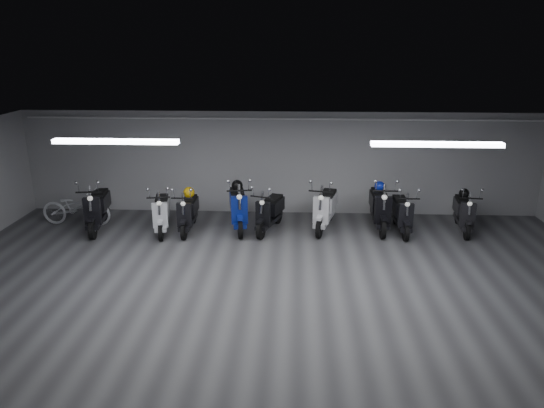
{
  "coord_description": "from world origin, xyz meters",
  "views": [
    {
      "loc": [
        0.39,
        -8.11,
        4.51
      ],
      "look_at": [
        -0.11,
        2.5,
        1.05
      ],
      "focal_mm": 32.68,
      "sensor_mm": 36.0,
      "label": 1
    }
  ],
  "objects_px": {
    "scooter_3": "(188,207)",
    "scooter_9": "(465,207)",
    "scooter_5": "(270,206)",
    "helmet_2": "(464,193)",
    "bicycle": "(76,203)",
    "scooter_6": "(325,202)",
    "scooter_8": "(402,207)",
    "scooter_7": "(380,201)",
    "helmet_0": "(380,186)",
    "scooter_4": "(238,201)",
    "scooter_0": "(97,202)",
    "scooter_2": "(161,206)",
    "helmet_1": "(237,185)",
    "helmet_3": "(189,193)"
  },
  "relations": [
    {
      "from": "scooter_5",
      "to": "helmet_3",
      "type": "distance_m",
      "value": 2.06
    },
    {
      "from": "scooter_3",
      "to": "scooter_8",
      "type": "relative_size",
      "value": 0.99
    },
    {
      "from": "helmet_1",
      "to": "scooter_9",
      "type": "bearing_deg",
      "value": -2.02
    },
    {
      "from": "scooter_0",
      "to": "scooter_4",
      "type": "bearing_deg",
      "value": -4.97
    },
    {
      "from": "bicycle",
      "to": "scooter_8",
      "type": "bearing_deg",
      "value": -89.3
    },
    {
      "from": "scooter_5",
      "to": "scooter_6",
      "type": "distance_m",
      "value": 1.41
    },
    {
      "from": "bicycle",
      "to": "helmet_3",
      "type": "distance_m",
      "value": 3.01
    },
    {
      "from": "scooter_6",
      "to": "scooter_8",
      "type": "xyz_separation_m",
      "value": [
        1.89,
        -0.15,
        -0.07
      ]
    },
    {
      "from": "scooter_3",
      "to": "scooter_7",
      "type": "distance_m",
      "value": 4.82
    },
    {
      "from": "scooter_4",
      "to": "scooter_8",
      "type": "height_order",
      "value": "scooter_4"
    },
    {
      "from": "scooter_5",
      "to": "helmet_0",
      "type": "distance_m",
      "value": 2.86
    },
    {
      "from": "scooter_5",
      "to": "helmet_1",
      "type": "height_order",
      "value": "scooter_5"
    },
    {
      "from": "scooter_0",
      "to": "scooter_3",
      "type": "bearing_deg",
      "value": -8.88
    },
    {
      "from": "scooter_7",
      "to": "helmet_2",
      "type": "xyz_separation_m",
      "value": [
        2.1,
        0.15,
        0.19
      ]
    },
    {
      "from": "scooter_3",
      "to": "scooter_9",
      "type": "bearing_deg",
      "value": 1.84
    },
    {
      "from": "scooter_4",
      "to": "bicycle",
      "type": "xyz_separation_m",
      "value": [
        -4.23,
        0.1,
        -0.17
      ]
    },
    {
      "from": "scooter_6",
      "to": "helmet_1",
      "type": "relative_size",
      "value": 6.74
    },
    {
      "from": "scooter_3",
      "to": "scooter_5",
      "type": "distance_m",
      "value": 2.04
    },
    {
      "from": "scooter_5",
      "to": "scooter_6",
      "type": "xyz_separation_m",
      "value": [
        1.39,
        0.22,
        0.07
      ]
    },
    {
      "from": "scooter_9",
      "to": "helmet_0",
      "type": "bearing_deg",
      "value": 177.39
    },
    {
      "from": "scooter_0",
      "to": "scooter_2",
      "type": "relative_size",
      "value": 1.1
    },
    {
      "from": "scooter_9",
      "to": "helmet_0",
      "type": "xyz_separation_m",
      "value": [
        -2.06,
        0.36,
        0.4
      ]
    },
    {
      "from": "scooter_0",
      "to": "scooter_8",
      "type": "relative_size",
      "value": 1.12
    },
    {
      "from": "scooter_9",
      "to": "bicycle",
      "type": "distance_m",
      "value": 9.86
    },
    {
      "from": "scooter_2",
      "to": "scooter_4",
      "type": "height_order",
      "value": "scooter_4"
    },
    {
      "from": "scooter_2",
      "to": "scooter_7",
      "type": "height_order",
      "value": "scooter_7"
    },
    {
      "from": "scooter_3",
      "to": "scooter_8",
      "type": "bearing_deg",
      "value": 1.22
    },
    {
      "from": "helmet_0",
      "to": "helmet_3",
      "type": "bearing_deg",
      "value": -174.88
    },
    {
      "from": "scooter_3",
      "to": "scooter_8",
      "type": "xyz_separation_m",
      "value": [
        5.31,
        0.18,
        0.01
      ]
    },
    {
      "from": "scooter_2",
      "to": "helmet_2",
      "type": "height_order",
      "value": "scooter_2"
    },
    {
      "from": "scooter_3",
      "to": "scooter_9",
      "type": "height_order",
      "value": "same"
    },
    {
      "from": "scooter_7",
      "to": "scooter_8",
      "type": "distance_m",
      "value": 0.56
    },
    {
      "from": "scooter_7",
      "to": "scooter_9",
      "type": "height_order",
      "value": "scooter_7"
    },
    {
      "from": "scooter_2",
      "to": "helmet_0",
      "type": "bearing_deg",
      "value": -3.11
    },
    {
      "from": "scooter_5",
      "to": "helmet_2",
      "type": "xyz_separation_m",
      "value": [
        4.87,
        0.44,
        0.27
      ]
    },
    {
      "from": "helmet_0",
      "to": "scooter_9",
      "type": "bearing_deg",
      "value": -9.96
    },
    {
      "from": "scooter_2",
      "to": "scooter_0",
      "type": "bearing_deg",
      "value": 166.17
    },
    {
      "from": "scooter_5",
      "to": "helmet_2",
      "type": "bearing_deg",
      "value": 23.17
    },
    {
      "from": "scooter_6",
      "to": "scooter_9",
      "type": "distance_m",
      "value": 3.45
    },
    {
      "from": "scooter_7",
      "to": "bicycle",
      "type": "height_order",
      "value": "scooter_7"
    },
    {
      "from": "scooter_2",
      "to": "helmet_0",
      "type": "xyz_separation_m",
      "value": [
        5.45,
        0.75,
        0.38
      ]
    },
    {
      "from": "helmet_2",
      "to": "helmet_3",
      "type": "relative_size",
      "value": 0.89
    },
    {
      "from": "scooter_4",
      "to": "helmet_3",
      "type": "distance_m",
      "value": 1.25
    },
    {
      "from": "scooter_8",
      "to": "helmet_2",
      "type": "xyz_separation_m",
      "value": [
        1.59,
        0.37,
        0.27
      ]
    },
    {
      "from": "helmet_3",
      "to": "scooter_3",
      "type": "bearing_deg",
      "value": -89.25
    },
    {
      "from": "scooter_8",
      "to": "scooter_0",
      "type": "bearing_deg",
      "value": -178.56
    },
    {
      "from": "helmet_2",
      "to": "scooter_4",
      "type": "bearing_deg",
      "value": -176.85
    },
    {
      "from": "helmet_2",
      "to": "scooter_8",
      "type": "bearing_deg",
      "value": -167.01
    },
    {
      "from": "scooter_3",
      "to": "scooter_7",
      "type": "bearing_deg",
      "value": 3.97
    },
    {
      "from": "bicycle",
      "to": "helmet_2",
      "type": "height_order",
      "value": "bicycle"
    }
  ]
}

